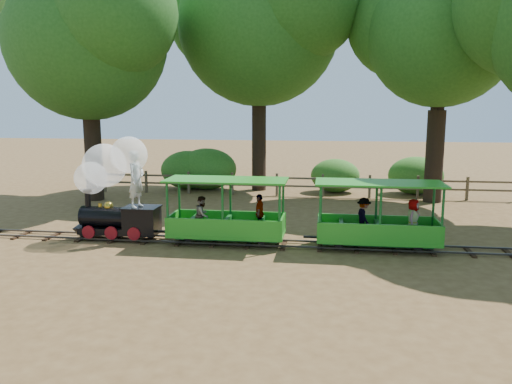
# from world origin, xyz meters

# --- Properties ---
(ground) EXTENTS (90.00, 90.00, 0.00)m
(ground) POSITION_xyz_m (0.00, 0.00, 0.00)
(ground) COLOR olive
(ground) RESTS_ON ground
(track) EXTENTS (22.00, 1.00, 0.10)m
(track) POSITION_xyz_m (0.00, 0.00, 0.07)
(track) COLOR #3F3D3A
(track) RESTS_ON ground
(locomotive) EXTENTS (2.70, 1.27, 3.10)m
(locomotive) POSITION_xyz_m (-5.05, 0.06, 1.74)
(locomotive) COLOR black
(locomotive) RESTS_ON ground
(carriage_front) EXTENTS (3.41, 1.39, 1.77)m
(carriage_front) POSITION_xyz_m (-1.62, -0.03, 0.74)
(carriage_front) COLOR #269520
(carriage_front) RESTS_ON track
(carriage_rear) EXTENTS (3.41, 1.39, 1.77)m
(carriage_rear) POSITION_xyz_m (2.60, 0.00, 0.74)
(carriage_rear) COLOR #269520
(carriage_rear) RESTS_ON track
(oak_nw) EXTENTS (8.00, 7.04, 9.72)m
(oak_nw) POSITION_xyz_m (-8.53, 6.09, 6.85)
(oak_nw) COLOR #2D2116
(oak_nw) RESTS_ON ground
(oak_nc) EXTENTS (9.09, 8.00, 11.15)m
(oak_nc) POSITION_xyz_m (-2.04, 9.60, 7.89)
(oak_nc) COLOR #2D2116
(oak_nc) RESTS_ON ground
(oak_ne) EXTENTS (7.34, 6.46, 9.70)m
(oak_ne) POSITION_xyz_m (5.47, 7.58, 7.06)
(oak_ne) COLOR #2D2116
(oak_ne) RESTS_ON ground
(fence) EXTENTS (18.10, 0.10, 1.00)m
(fence) POSITION_xyz_m (0.00, 8.00, 0.58)
(fence) COLOR brown
(fence) RESTS_ON ground
(shrub_west) EXTENTS (2.64, 2.03, 1.83)m
(shrub_west) POSITION_xyz_m (-5.37, 9.30, 0.91)
(shrub_west) COLOR #2D6B1E
(shrub_west) RESTS_ON ground
(shrub_mid_w) EXTENTS (2.82, 2.17, 1.95)m
(shrub_mid_w) POSITION_xyz_m (-4.46, 9.30, 0.98)
(shrub_mid_w) COLOR #2D6B1E
(shrub_mid_w) RESTS_ON ground
(shrub_mid_e) EXTENTS (2.22, 1.71, 1.53)m
(shrub_mid_e) POSITION_xyz_m (1.55, 9.30, 0.77)
(shrub_mid_e) COLOR #2D6B1E
(shrub_mid_e) RESTS_ON ground
(shrub_east) EXTENTS (2.44, 1.88, 1.69)m
(shrub_east) POSITION_xyz_m (5.12, 9.30, 0.84)
(shrub_east) COLOR #2D6B1E
(shrub_east) RESTS_ON ground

